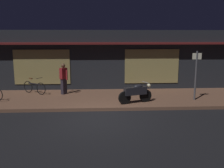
% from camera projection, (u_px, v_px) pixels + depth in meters
% --- Properties ---
extents(ground_plane, '(60.00, 60.00, 0.00)m').
position_uv_depth(ground_plane, '(98.00, 119.00, 10.04)').
color(ground_plane, black).
extents(sidewalk_slab, '(18.00, 4.00, 0.15)m').
position_uv_depth(sidewalk_slab, '(98.00, 99.00, 12.97)').
color(sidewalk_slab, brown).
rests_on(sidewalk_slab, ground_plane).
extents(storefront_building, '(18.00, 3.30, 3.60)m').
position_uv_depth(storefront_building, '(98.00, 59.00, 15.97)').
color(storefront_building, black).
rests_on(storefront_building, ground_plane).
extents(motorcycle, '(1.64, 0.78, 0.97)m').
position_uv_depth(motorcycle, '(136.00, 93.00, 11.77)').
color(motorcycle, black).
rests_on(motorcycle, sidewalk_slab).
extents(bicycle_parked, '(1.40, 0.96, 0.91)m').
position_uv_depth(bicycle_parked, '(34.00, 87.00, 13.71)').
color(bicycle_parked, black).
rests_on(bicycle_parked, sidewalk_slab).
extents(person_photographer, '(0.52, 0.47, 1.67)m').
position_uv_depth(person_photographer, '(64.00, 78.00, 13.51)').
color(person_photographer, '#28232D').
rests_on(person_photographer, sidewalk_slab).
extents(sign_post, '(0.44, 0.09, 2.40)m').
position_uv_depth(sign_post, '(196.00, 73.00, 12.18)').
color(sign_post, '#47474C').
rests_on(sign_post, sidewalk_slab).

